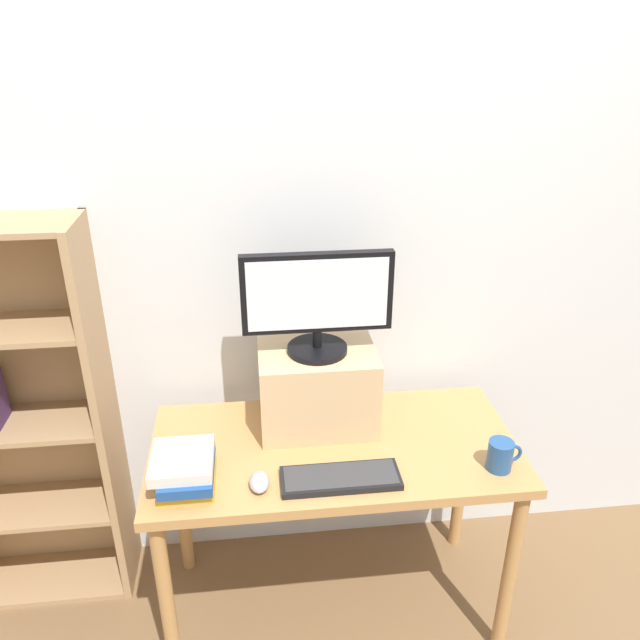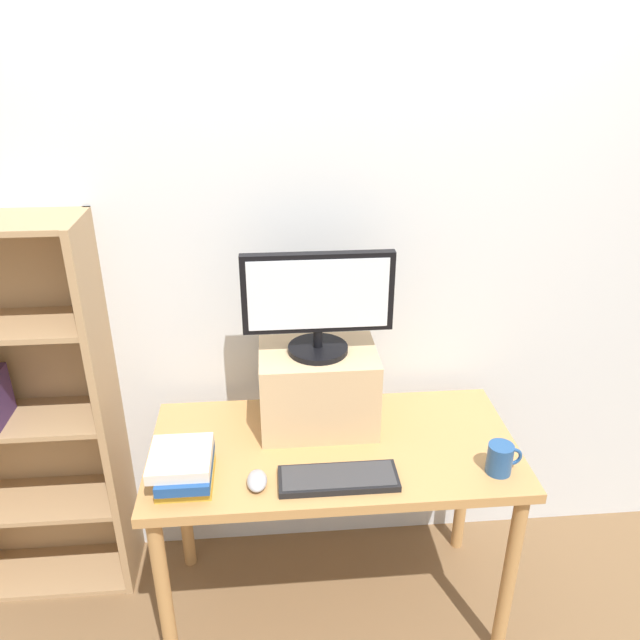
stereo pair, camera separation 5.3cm
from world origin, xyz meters
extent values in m
plane|color=brown|center=(0.00, 0.00, 0.00)|extent=(12.00, 12.00, 0.00)
cube|color=silver|center=(0.00, 0.43, 1.30)|extent=(7.00, 0.08, 2.60)
cube|color=#B7844C|center=(0.00, 0.00, 0.76)|extent=(1.27, 0.62, 0.04)
cylinder|color=#B7844C|center=(-0.59, -0.26, 0.37)|extent=(0.05, 0.05, 0.74)
cylinder|color=#B7844C|center=(0.59, -0.26, 0.37)|extent=(0.05, 0.05, 0.74)
cylinder|color=#B7844C|center=(-0.59, 0.26, 0.37)|extent=(0.05, 0.05, 0.74)
cylinder|color=#B7844C|center=(0.59, 0.26, 0.37)|extent=(0.05, 0.05, 0.74)
cube|color=tan|center=(-0.82, 0.25, 0.77)|extent=(0.03, 0.28, 1.54)
cube|color=tan|center=(-1.13, 0.38, 0.77)|extent=(0.65, 0.01, 1.54)
cube|color=tan|center=(-1.13, 0.25, 0.01)|extent=(0.59, 0.27, 0.02)
cube|color=tan|center=(-1.13, 0.25, 0.39)|extent=(0.59, 0.27, 0.02)
cube|color=tan|center=(-1.13, 0.25, 0.78)|extent=(0.59, 0.27, 0.02)
cube|color=tan|center=(-0.04, 0.14, 0.93)|extent=(0.41, 0.29, 0.30)
cylinder|color=black|center=(-0.04, 0.14, 1.08)|extent=(0.21, 0.21, 0.02)
cylinder|color=black|center=(-0.04, 0.14, 1.13)|extent=(0.03, 0.03, 0.06)
cube|color=black|center=(-0.04, 0.14, 1.30)|extent=(0.51, 0.04, 0.28)
cube|color=silver|center=(-0.04, 0.12, 1.30)|extent=(0.47, 0.00, 0.24)
cube|color=black|center=(-0.01, -0.19, 0.79)|extent=(0.38, 0.14, 0.02)
cube|color=#333335|center=(-0.01, -0.19, 0.80)|extent=(0.36, 0.12, 0.00)
ellipsoid|color=#99999E|center=(-0.26, -0.19, 0.80)|extent=(0.06, 0.10, 0.04)
cube|color=gold|center=(-0.49, -0.15, 0.80)|extent=(0.17, 0.20, 0.04)
cube|color=navy|center=(-0.49, -0.15, 0.83)|extent=(0.17, 0.24, 0.03)
cube|color=silver|center=(-0.50, -0.14, 0.87)|extent=(0.19, 0.21, 0.04)
cylinder|color=#234C84|center=(0.52, -0.19, 0.83)|extent=(0.08, 0.08, 0.10)
torus|color=#234C84|center=(0.56, -0.19, 0.84)|extent=(0.07, 0.01, 0.07)
camera|label=1|loc=(-0.25, -1.75, 2.10)|focal=35.00mm
camera|label=2|loc=(-0.20, -1.76, 2.10)|focal=35.00mm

